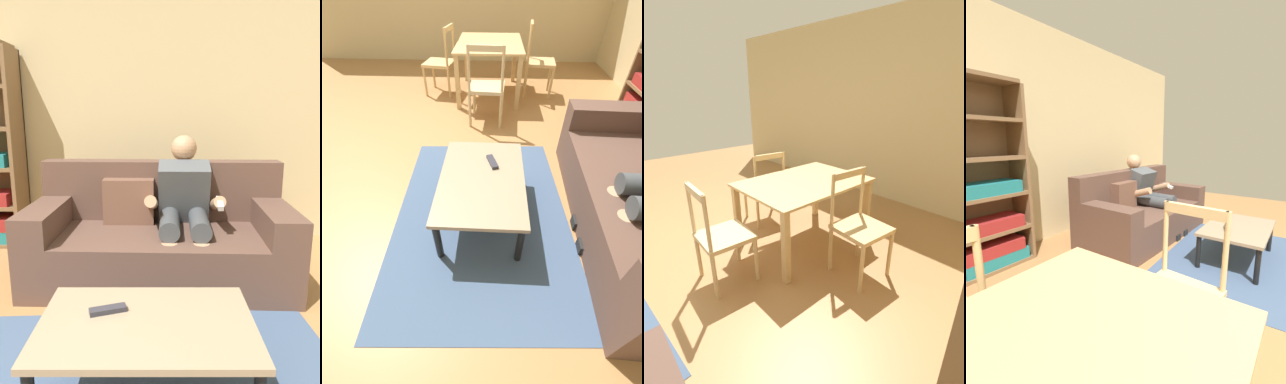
{
  "view_description": "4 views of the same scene",
  "coord_description": "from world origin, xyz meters",
  "views": [
    {
      "loc": [
        1.06,
        -0.63,
        1.29
      ],
      "look_at": [
        1.06,
        2.03,
        0.7
      ],
      "focal_mm": 34.4,
      "sensor_mm": 36.0,
      "label": 1
    },
    {
      "loc": [
        2.36,
        0.9,
        1.52
      ],
      "look_at": [
        1.0,
        0.83,
        0.23
      ],
      "focal_mm": 22.38,
      "sensor_mm": 36.0,
      "label": 2
    },
    {
      "loc": [
        0.21,
        2.76,
        1.63
      ],
      "look_at": [
        -1.58,
        0.81,
        0.6
      ],
      "focal_mm": 24.89,
      "sensor_mm": 36.0,
      "label": 3
    },
    {
      "loc": [
        -1.85,
        0.3,
        1.3
      ],
      "look_at": [
        -0.26,
        1.43,
        0.9
      ],
      "focal_mm": 23.8,
      "sensor_mm": 36.0,
      "label": 4
    }
  ],
  "objects": [
    {
      "name": "dining_table",
      "position": [
        -1.58,
        0.81,
        0.62
      ],
      "size": [
        1.28,
        0.92,
        0.73
      ],
      "color": "tan",
      "rests_on": "ground_plane"
    },
    {
      "name": "area_rug",
      "position": [
        1.0,
        0.83,
        0.0
      ],
      "size": [
        2.07,
        1.5,
        0.01
      ],
      "primitive_type": "cube",
      "rotation": [
        0.0,
        0.0,
        0.05
      ],
      "color": "#3D5170",
      "rests_on": "ground_plane"
    },
    {
      "name": "coffee_table",
      "position": [
        1.0,
        0.83,
        0.33
      ],
      "size": [
        0.95,
        0.63,
        0.38
      ],
      "color": "gray",
      "rests_on": "ground_plane"
    },
    {
      "name": "tv_remote",
      "position": [
        0.82,
        0.91,
        0.39
      ],
      "size": [
        0.18,
        0.1,
        0.02
      ],
      "primitive_type": "cube",
      "rotation": [
        0.0,
        0.0,
        1.89
      ],
      "color": "#2D2D38",
      "rests_on": "coffee_table"
    },
    {
      "name": "dining_chair_facing_couch",
      "position": [
        -0.61,
        0.81,
        0.45
      ],
      "size": [
        0.44,
        0.44,
        0.93
      ],
      "color": "#D1B27F",
      "rests_on": "ground_plane"
    },
    {
      "name": "dining_chair_near_wall",
      "position": [
        -1.58,
        1.54,
        0.48
      ],
      "size": [
        0.46,
        0.46,
        0.96
      ],
      "color": "tan",
      "rests_on": "ground_plane"
    },
    {
      "name": "dining_chair_by_doorway",
      "position": [
        -1.58,
        0.08,
        0.45
      ],
      "size": [
        0.48,
        0.48,
        0.92
      ],
      "color": "tan",
      "rests_on": "ground_plane"
    },
    {
      "name": "ground_plane",
      "position": [
        0.0,
        0.0,
        0.0
      ],
      "size": [
        8.93,
        8.93,
        0.0
      ],
      "primitive_type": "plane",
      "color": "#9E7042"
    }
  ]
}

